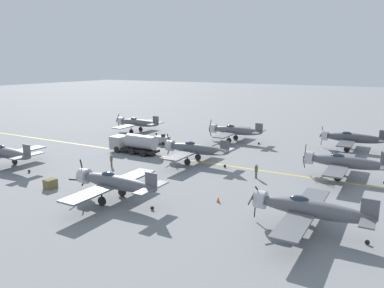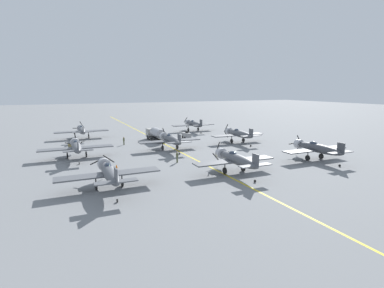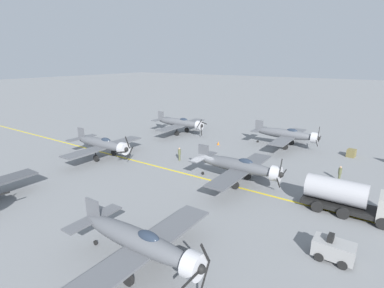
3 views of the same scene
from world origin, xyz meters
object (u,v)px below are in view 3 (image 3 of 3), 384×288
(airplane_near_center, at_px, (102,144))
(airplane_mid_right, at_px, (140,242))
(supply_crate_by_tanker, at_px, (351,153))
(airplane_mid_center, at_px, (239,166))
(traffic_cone, at_px, (218,143))
(ground_crew_inspecting, at_px, (340,173))
(ground_crew_walking, at_px, (179,154))
(airplane_mid_left, at_px, (287,134))
(fuel_tanker, at_px, (353,199))
(tow_tractor, at_px, (333,249))
(airplane_near_left, at_px, (180,123))

(airplane_near_center, distance_m, airplane_mid_right, 24.02)
(airplane_mid_right, bearing_deg, supply_crate_by_tanker, 151.95)
(airplane_mid_center, relative_size, traffic_cone, 21.82)
(airplane_near_center, height_order, ground_crew_inspecting, airplane_near_center)
(airplane_mid_center, xyz_separation_m, ground_crew_walking, (-2.51, -9.84, -1.05))
(airplane_near_center, distance_m, traffic_cone, 17.54)
(airplane_mid_left, xyz_separation_m, ground_crew_walking, (14.36, -9.63, -1.05))
(airplane_mid_center, relative_size, supply_crate_by_tanker, 9.64)
(airplane_mid_right, distance_m, traffic_cone, 29.86)
(fuel_tanker, xyz_separation_m, ground_crew_inspecting, (-7.66, -2.15, -0.59))
(supply_crate_by_tanker, xyz_separation_m, traffic_cone, (5.31, -18.05, -0.24))
(airplane_near_center, height_order, supply_crate_by_tanker, airplane_near_center)
(tow_tractor, bearing_deg, ground_crew_walking, -116.87)
(airplane_near_left, bearing_deg, traffic_cone, 87.06)
(tow_tractor, relative_size, ground_crew_walking, 1.47)
(airplane_near_left, bearing_deg, fuel_tanker, 75.02)
(ground_crew_walking, bearing_deg, ground_crew_inspecting, 103.83)
(airplane_mid_center, distance_m, traffic_cone, 15.27)
(ground_crew_inspecting, bearing_deg, ground_crew_walking, -76.17)
(airplane_near_center, xyz_separation_m, tow_tractor, (5.42, 29.85, -1.22))
(airplane_mid_center, relative_size, tow_tractor, 4.62)
(airplane_near_left, xyz_separation_m, traffic_cone, (2.44, 9.23, -1.74))
(airplane_near_left, bearing_deg, supply_crate_by_tanker, 107.86)
(airplane_mid_left, distance_m, supply_crate_by_tanker, 9.07)
(tow_tractor, xyz_separation_m, traffic_cone, (-19.97, -20.22, -0.52))
(ground_crew_walking, distance_m, supply_crate_by_tanker, 23.73)
(ground_crew_walking, distance_m, traffic_cone, 9.50)
(airplane_mid_right, height_order, fuel_tanker, airplane_mid_right)
(supply_crate_by_tanker, bearing_deg, airplane_mid_center, -26.79)
(airplane_near_center, relative_size, airplane_mid_center, 1.00)
(ground_crew_walking, xyz_separation_m, ground_crew_inspecting, (-4.61, 18.71, -0.04))
(airplane_mid_center, bearing_deg, supply_crate_by_tanker, 143.81)
(airplane_near_center, bearing_deg, ground_crew_inspecting, 116.68)
(fuel_tanker, distance_m, traffic_cone, 23.91)
(airplane_mid_center, bearing_deg, fuel_tanker, 77.78)
(airplane_mid_center, height_order, ground_crew_walking, airplane_mid_center)
(airplane_mid_center, distance_m, tow_tractor, 13.58)
(airplane_near_center, bearing_deg, ground_crew_walking, 126.69)
(tow_tractor, xyz_separation_m, supply_crate_by_tanker, (-25.28, -2.18, -0.27))
(airplane_mid_right, relative_size, tow_tractor, 4.62)
(airplane_mid_right, height_order, airplane_mid_left, airplane_mid_left)
(fuel_tanker, bearing_deg, airplane_mid_right, -33.02)
(airplane_mid_right, height_order, ground_crew_walking, airplane_mid_right)
(airplane_mid_right, bearing_deg, airplane_near_left, -162.23)
(airplane_mid_center, xyz_separation_m, ground_crew_inspecting, (-7.12, 8.86, -1.09))
(ground_crew_inspecting, bearing_deg, tow_tractor, 7.68)
(airplane_mid_center, bearing_deg, airplane_mid_right, -5.91)
(ground_crew_inspecting, xyz_separation_m, supply_crate_by_tanker, (-10.17, -0.14, -0.40))
(airplane_near_center, bearing_deg, airplane_near_left, -173.87)
(airplane_near_center, bearing_deg, fuel_tanker, 101.34)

